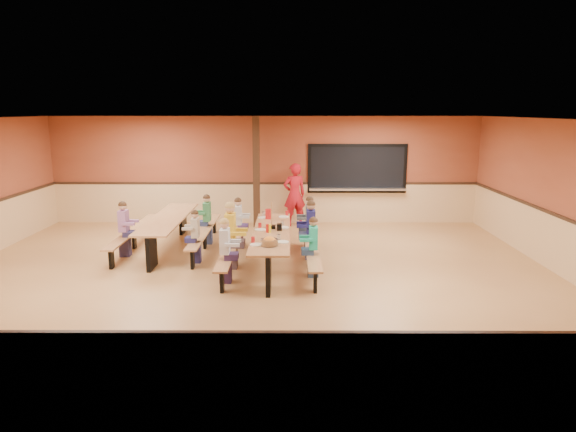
{
  "coord_description": "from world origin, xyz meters",
  "views": [
    {
      "loc": [
        0.71,
        -9.41,
        3.18
      ],
      "look_at": [
        0.67,
        0.33,
        1.15
      ],
      "focal_mm": 32.0,
      "sensor_mm": 36.0,
      "label": 1
    }
  ],
  "objects": [
    {
      "name": "standing_woman",
      "position": [
        0.83,
        4.55,
        0.87
      ],
      "size": [
        0.73,
        0.59,
        1.74
      ],
      "primitive_type": "imported",
      "rotation": [
        0.0,
        0.0,
        3.45
      ],
      "color": "#AB131E",
      "rests_on": "ground"
    },
    {
      "name": "room_envelope",
      "position": [
        0.0,
        0.0,
        0.69
      ],
      "size": [
        12.04,
        10.04,
        3.02
      ],
      "color": "brown",
      "rests_on": "ground"
    },
    {
      "name": "seated_child_teal_right",
      "position": [
        1.16,
        0.1,
        0.58
      ],
      "size": [
        0.35,
        0.28,
        1.16
      ],
      "primitive_type": null,
      "color": "#1FA984",
      "rests_on": "ground"
    },
    {
      "name": "chip_bowl",
      "position": [
        0.34,
        -0.36,
        0.81
      ],
      "size": [
        0.32,
        0.32,
        0.15
      ],
      "primitive_type": null,
      "color": "orange",
      "rests_on": "cafeteria_table_main"
    },
    {
      "name": "napkin_dispenser",
      "position": [
        0.49,
        0.87,
        0.8
      ],
      "size": [
        0.1,
        0.14,
        0.13
      ],
      "primitive_type": "cube",
      "color": "black",
      "rests_on": "cafeteria_table_main"
    },
    {
      "name": "condiment_mustard",
      "position": [
        0.3,
        0.67,
        0.82
      ],
      "size": [
        0.06,
        0.06,
        0.17
      ],
      "primitive_type": "cylinder",
      "color": "yellow",
      "rests_on": "cafeteria_table_main"
    },
    {
      "name": "kitchen_pass_through",
      "position": [
        2.6,
        4.96,
        1.49
      ],
      "size": [
        2.78,
        0.28,
        1.38
      ],
      "color": "black",
      "rests_on": "ground"
    },
    {
      "name": "seated_child_tan_sec",
      "position": [
        -1.27,
        1.02,
        0.56
      ],
      "size": [
        0.32,
        0.27,
        1.12
      ],
      "primitive_type": null,
      "color": "#B0A28C",
      "rests_on": "ground"
    },
    {
      "name": "seated_adult_yellow",
      "position": [
        -0.49,
        0.64,
        0.67
      ],
      "size": [
        0.44,
        0.36,
        1.35
      ],
      "primitive_type": null,
      "color": "gold",
      "rests_on": "ground"
    },
    {
      "name": "seated_child_navy_right",
      "position": [
        1.16,
        1.3,
        0.63
      ],
      "size": [
        0.4,
        0.32,
        1.27
      ],
      "primitive_type": null,
      "color": "#18164C",
      "rests_on": "ground"
    },
    {
      "name": "seated_child_white_left",
      "position": [
        -0.49,
        -0.25,
        0.6
      ],
      "size": [
        0.37,
        0.3,
        1.21
      ],
      "primitive_type": null,
      "color": "silver",
      "rests_on": "ground"
    },
    {
      "name": "table_paddle",
      "position": [
        0.33,
        1.04,
        0.88
      ],
      "size": [
        0.16,
        0.16,
        0.56
      ],
      "color": "black",
      "rests_on": "cafeteria_table_main"
    },
    {
      "name": "place_settings",
      "position": [
        0.33,
        0.78,
        0.8
      ],
      "size": [
        0.65,
        3.3,
        0.11
      ],
      "primitive_type": null,
      "color": "beige",
      "rests_on": "cafeteria_table_main"
    },
    {
      "name": "structural_post",
      "position": [
        -0.2,
        4.4,
        1.5
      ],
      "size": [
        0.18,
        0.18,
        3.0
      ],
      "primitive_type": "cube",
      "color": "black",
      "rests_on": "ground"
    },
    {
      "name": "seated_child_grey_left",
      "position": [
        -0.49,
        2.22,
        0.58
      ],
      "size": [
        0.35,
        0.29,
        1.17
      ],
      "primitive_type": null,
      "color": "silver",
      "rests_on": "ground"
    },
    {
      "name": "seated_child_char_right",
      "position": [
        1.16,
        2.07,
        0.61
      ],
      "size": [
        0.38,
        0.31,
        1.23
      ],
      "primitive_type": null,
      "color": "#474C51",
      "rests_on": "ground"
    },
    {
      "name": "punch_pitcher",
      "position": [
        0.23,
        1.99,
        0.85
      ],
      "size": [
        0.16,
        0.16,
        0.22
      ],
      "primitive_type": "cylinder",
      "color": "red",
      "rests_on": "cafeteria_table_main"
    },
    {
      "name": "seated_child_purple_sec",
      "position": [
        -2.92,
        1.5,
        0.6
      ],
      "size": [
        0.37,
        0.3,
        1.21
      ],
      "primitive_type": null,
      "color": "#976092",
      "rests_on": "ground"
    },
    {
      "name": "cafeteria_table_second",
      "position": [
        -2.1,
        2.15,
        0.53
      ],
      "size": [
        1.91,
        3.7,
        0.74
      ],
      "color": "#A36B41",
      "rests_on": "ground"
    },
    {
      "name": "ground",
      "position": [
        0.0,
        0.0,
        0.0
      ],
      "size": [
        12.0,
        12.0,
        0.0
      ],
      "primitive_type": "plane",
      "color": "#99663A",
      "rests_on": "ground"
    },
    {
      "name": "seated_child_green_sec",
      "position": [
        -1.27,
        2.58,
        0.59
      ],
      "size": [
        0.36,
        0.29,
        1.18
      ],
      "primitive_type": null,
      "color": "#377D4A",
      "rests_on": "ground"
    },
    {
      "name": "condiment_ketchup",
      "position": [
        0.25,
        0.66,
        0.82
      ],
      "size": [
        0.06,
        0.06,
        0.17
      ],
      "primitive_type": "cylinder",
      "color": "#B2140F",
      "rests_on": "cafeteria_table_main"
    },
    {
      "name": "cafeteria_table_main",
      "position": [
        0.33,
        0.78,
        0.53
      ],
      "size": [
        1.91,
        3.7,
        0.74
      ],
      "color": "#A36B41",
      "rests_on": "ground"
    }
  ]
}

